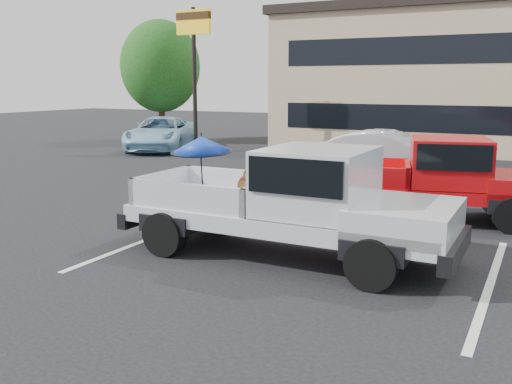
# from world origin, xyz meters

# --- Properties ---
(ground) EXTENTS (90.00, 90.00, 0.00)m
(ground) POSITION_xyz_m (0.00, 0.00, 0.00)
(ground) COLOR black
(ground) RESTS_ON ground
(stripe_left) EXTENTS (0.12, 5.00, 0.01)m
(stripe_left) POSITION_xyz_m (-3.00, 2.00, 0.00)
(stripe_left) COLOR silver
(stripe_left) RESTS_ON ground
(stripe_right) EXTENTS (0.12, 5.00, 0.01)m
(stripe_right) POSITION_xyz_m (3.00, 2.00, 0.00)
(stripe_right) COLOR silver
(stripe_right) RESTS_ON ground
(motel_sign) EXTENTS (1.60, 0.22, 6.00)m
(motel_sign) POSITION_xyz_m (-10.00, 14.00, 4.65)
(motel_sign) COLOR black
(motel_sign) RESTS_ON ground
(tree_left) EXTENTS (3.96, 3.96, 6.02)m
(tree_left) POSITION_xyz_m (-14.00, 17.00, 3.73)
(tree_left) COLOR #332114
(tree_left) RESTS_ON ground
(silver_pickup) EXTENTS (5.69, 2.12, 2.06)m
(silver_pickup) POSITION_xyz_m (0.06, 1.93, 1.05)
(silver_pickup) COLOR black
(silver_pickup) RESTS_ON ground
(red_pickup) EXTENTS (5.68, 3.11, 1.78)m
(red_pickup) POSITION_xyz_m (1.58, 5.86, 0.97)
(red_pickup) COLOR black
(red_pickup) RESTS_ON ground
(silver_sedan) EXTENTS (4.64, 1.63, 1.53)m
(silver_sedan) POSITION_xyz_m (-0.52, 9.95, 0.76)
(silver_sedan) COLOR #ADAFB5
(silver_sedan) RESTS_ON ground
(blue_suv) EXTENTS (4.21, 5.73, 1.45)m
(blue_suv) POSITION_xyz_m (-11.71, 13.85, 0.72)
(blue_suv) COLOR #97C7E2
(blue_suv) RESTS_ON ground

